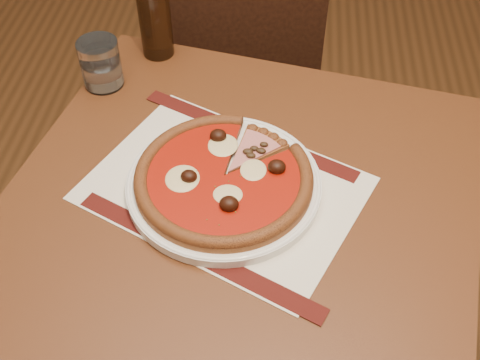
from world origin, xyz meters
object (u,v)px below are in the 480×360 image
at_px(pizza, 224,177).
at_px(bottle, 155,17).
at_px(table, 239,236).
at_px(chair_far, 241,78).
at_px(plate, 224,185).
at_px(water_glass, 101,64).

distance_m(pizza, bottle, 0.43).
height_order(table, pizza, pizza).
bearing_deg(table, bottle, 117.71).
height_order(pizza, bottle, bottle).
height_order(table, chair_far, chair_far).
bearing_deg(pizza, plate, -108.16).
distance_m(plate, water_glass, 0.39).
bearing_deg(plate, bottle, 115.85).
xyz_separation_m(table, water_glass, (-0.31, 0.29, 0.15)).
height_order(chair_far, water_glass, water_glass).
relative_size(table, chair_far, 1.13).
height_order(table, water_glass, water_glass).
height_order(water_glass, bottle, bottle).
distance_m(table, bottle, 0.50).
relative_size(chair_far, water_glass, 8.36).
bearing_deg(plate, pizza, 71.84).
height_order(chair_far, plate, chair_far).
bearing_deg(plate, water_glass, 136.07).
xyz_separation_m(plate, bottle, (-0.19, 0.39, 0.08)).
bearing_deg(chair_far, table, 85.52).
distance_m(table, water_glass, 0.45).
relative_size(pizza, bottle, 1.34).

